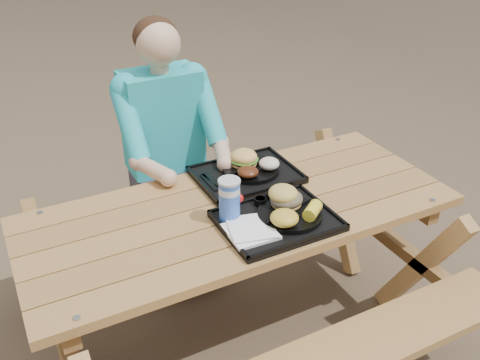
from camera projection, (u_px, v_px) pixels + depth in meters
name	position (u px, v px, depth m)	size (l,w,h in m)	color
ground	(240.00, 336.00, 2.60)	(60.00, 60.00, 0.00)	#999999
picnic_table	(240.00, 276.00, 2.42)	(1.80, 1.49, 0.75)	#999999
tray_near	(277.00, 221.00, 2.12)	(0.45, 0.35, 0.02)	black
tray_far	(246.00, 175.00, 2.44)	(0.45, 0.35, 0.02)	black
plate_near	(290.00, 214.00, 2.13)	(0.26, 0.26, 0.02)	black
plate_far	(251.00, 169.00, 2.45)	(0.26, 0.26, 0.02)	black
napkin_stack	(250.00, 230.00, 2.03)	(0.18, 0.18, 0.02)	white
soda_cup	(229.00, 201.00, 2.08)	(0.08, 0.08, 0.17)	blue
condiment_bbq	(260.00, 201.00, 2.20)	(0.05, 0.05, 0.03)	black
condiment_mustard	(272.00, 197.00, 2.23)	(0.06, 0.06, 0.03)	yellow
sandwich	(287.00, 191.00, 2.14)	(0.13, 0.13, 0.13)	gold
mac_cheese	(284.00, 218.00, 2.04)	(0.11, 0.11, 0.06)	gold
corn_cob	(313.00, 211.00, 2.08)	(0.09, 0.09, 0.05)	yellow
cutlery_far	(213.00, 180.00, 2.37)	(0.03, 0.16, 0.01)	black
burger	(244.00, 153.00, 2.44)	(0.12, 0.12, 0.11)	#F0B254
baked_beans	(248.00, 172.00, 2.36)	(0.10, 0.10, 0.04)	#512310
potato_salad	(269.00, 164.00, 2.42)	(0.09, 0.09, 0.05)	#EFE0CA
diner	(167.00, 162.00, 2.81)	(0.48, 0.84, 1.28)	#1CA3CA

